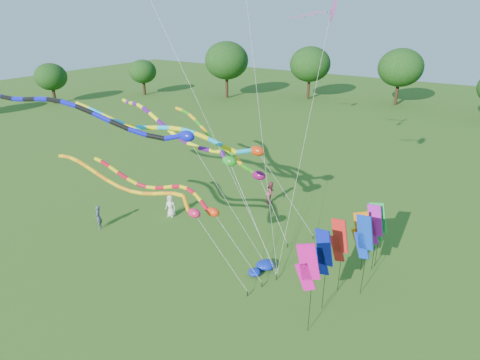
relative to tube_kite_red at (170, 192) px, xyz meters
The scene contains 20 objects.
ground 6.38m from the tube_kite_red, 34.14° to the right, with size 160.00×160.00×0.00m, color #265215.
tree_ring 6.07m from the tube_kite_red, 15.97° to the right, with size 121.03×117.78×9.71m.
tube_kite_red is the anchor object (origin of this frame).
tube_kite_orange 1.74m from the tube_kite_red, 128.28° to the right, with size 12.96×1.64×6.42m.
tube_kite_purple 4.51m from the tube_kite_red, 121.03° to the left, with size 15.76×4.43×8.54m.
tube_kite_blue 5.97m from the tube_kite_red, 164.95° to the right, with size 17.62×5.15×10.24m.
tube_kite_cyan 4.47m from the tube_kite_red, 114.57° to the left, with size 15.56×4.95×8.69m.
tube_kite_green 7.65m from the tube_kite_red, 100.67° to the left, with size 13.69×6.02×6.79m.
delta_kite_high_c 12.90m from the tube_kite_red, 34.65° to the left, with size 3.05×4.35×14.64m.
banner_pole_orange 11.04m from the tube_kite_red, 24.06° to the left, with size 1.12×0.48×3.84m.
banner_pole_blue_b 10.93m from the tube_kite_red, 13.61° to the left, with size 1.14×0.37×4.62m.
banner_pole_green 11.90m from the tube_kite_red, 27.13° to the left, with size 1.16×0.08×4.14m.
banner_pole_violet 11.69m from the tube_kite_red, 25.74° to the left, with size 1.14×0.40×4.13m.
banner_pole_red 9.78m from the tube_kite_red, 12.80° to the left, with size 1.15×0.34×4.27m.
banner_pole_magenta_a 9.49m from the tube_kite_red, ahead, with size 1.13×0.45×4.78m.
banner_pole_blue_a 9.37m from the tube_kite_red, ahead, with size 1.14×0.37×4.49m.
blue_nylon_heap 6.55m from the tube_kite_red, 12.12° to the left, with size 1.41×1.54×0.48m.
person_a 6.11m from the tube_kite_red, 134.15° to the left, with size 0.81×0.53×1.66m, color silver.
person_b 7.36m from the tube_kite_red, behind, with size 0.61×0.40×1.68m, color #434B5F.
person_c 10.14m from the tube_kite_red, 80.49° to the left, with size 0.88×0.68×1.80m, color #9A3848.
Camera 1 is at (10.84, -12.81, 13.92)m, focal length 30.00 mm.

